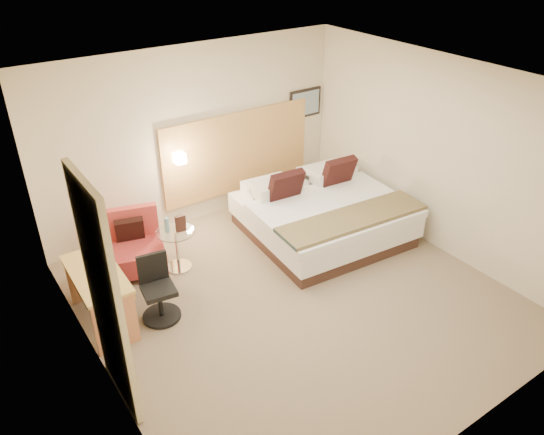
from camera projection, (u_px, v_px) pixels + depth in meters
floor at (295, 297)px, 6.72m from camera, size 4.80×5.00×0.02m
ceiling at (301, 85)px, 5.36m from camera, size 4.80×5.00×0.02m
wall_back at (195, 137)px, 7.83m from camera, size 4.80×0.02×2.70m
wall_front at (486, 326)px, 4.25m from camera, size 4.80×0.02×2.70m
wall_left at (88, 275)px, 4.85m from camera, size 0.02×5.00×2.70m
wall_right at (439, 156)px, 7.23m from camera, size 0.02×5.00×2.70m
headboard_panel at (238, 152)px, 8.34m from camera, size 2.60×0.04×1.30m
art_frame at (305, 103)px, 8.72m from camera, size 0.62×0.03×0.47m
art_canvas at (306, 103)px, 8.71m from camera, size 0.54×0.01×0.39m
lamp_arm at (178, 157)px, 7.69m from camera, size 0.02×0.12×0.02m
lamp_shade at (180, 158)px, 7.65m from camera, size 0.15×0.15×0.15m
curtain at (105, 298)px, 4.77m from camera, size 0.06×0.90×2.42m
bottle_a at (167, 225)px, 6.93m from camera, size 0.07×0.07×0.21m
menu_folder at (181, 223)px, 6.94m from camera, size 0.14×0.06×0.23m
bed at (322, 214)px, 7.86m from camera, size 2.29×2.24×1.05m
lounge_chair at (133, 248)px, 7.09m from camera, size 0.94×0.87×0.83m
side_table at (177, 248)px, 7.12m from camera, size 0.55×0.55×0.58m
desk at (100, 283)px, 6.05m from camera, size 0.55×1.15×0.71m
desk_chair at (158, 293)px, 6.24m from camera, size 0.52×0.52×0.81m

